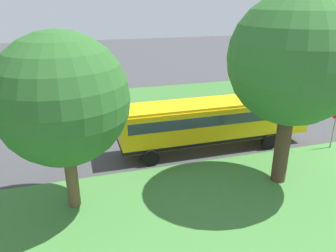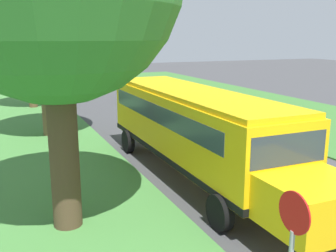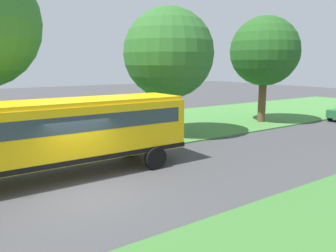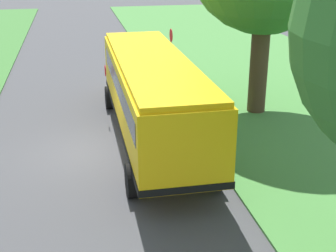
% 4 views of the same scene
% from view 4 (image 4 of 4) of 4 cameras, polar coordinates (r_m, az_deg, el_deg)
% --- Properties ---
extents(ground_plane, '(120.00, 120.00, 0.00)m').
position_cam_4_polar(ground_plane, '(16.64, -9.35, -3.03)').
color(ground_plane, '#424244').
extents(school_bus, '(2.85, 12.42, 3.16)m').
position_cam_4_polar(school_bus, '(16.69, -2.05, 4.38)').
color(school_bus, yellow).
rests_on(school_bus, ground).
extents(stop_sign, '(0.08, 0.68, 2.74)m').
position_cam_4_polar(stop_sign, '(24.62, 0.37, 9.47)').
color(stop_sign, gray).
rests_on(stop_sign, ground).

